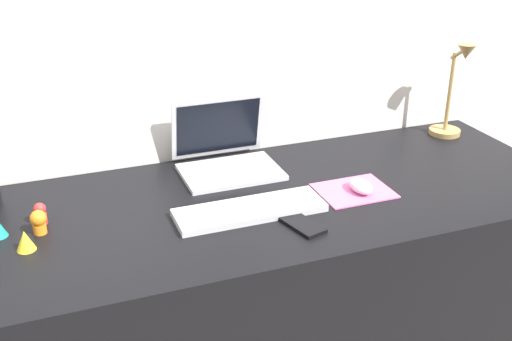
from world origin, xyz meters
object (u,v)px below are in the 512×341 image
Objects in this scene: laptop at (225,151)px; desk_lamp at (454,93)px; cell_phone at (302,225)px; toy_figurine_yellow at (25,240)px; toy_figurine_red at (40,213)px; toy_figurine_orange at (39,221)px; mouse at (361,186)px; keyboard at (250,210)px.

desk_lamp reaches higher than laptop.
cell_phone is 0.69m from toy_figurine_yellow.
toy_figurine_yellow is at bearing -109.15° from toy_figurine_red.
toy_figurine_orange reaches higher than toy_figurine_red.
toy_figurine_yellow is at bearing -169.14° from desk_lamp.
laptop reaches higher than cell_phone.
mouse is 0.75× the size of cell_phone.
toy_figurine_red is 1.15× the size of toy_figurine_yellow.
toy_figurine_orange is (-0.54, 0.09, 0.02)m from keyboard.
desk_lamp is at bearing 18.82° from keyboard.
cell_phone is 1.99× the size of toy_figurine_orange.
toy_figurine_red is at bearing -173.76° from desk_lamp.
keyboard is at bearing -161.18° from desk_lamp.
toy_figurine_red is (-0.53, 0.14, 0.02)m from keyboard.
laptop is 2.34× the size of cell_phone.
mouse reaches higher than keyboard.
keyboard is 3.20× the size of cell_phone.
laptop is at bearing 178.39° from desk_lamp.
toy_figurine_orange is at bearing 170.52° from keyboard.
toy_figurine_yellow is at bearing -153.86° from laptop.
laptop is 5.76× the size of toy_figurine_yellow.
laptop is 0.44m from mouse.
cell_phone is 2.46× the size of toy_figurine_yellow.
toy_figurine_yellow is (-0.04, -0.12, -0.00)m from toy_figurine_red.
laptop reaches higher than toy_figurine_yellow.
desk_lamp reaches higher than cell_phone.
toy_figurine_orange is (-0.01, -0.05, 0.00)m from toy_figurine_red.
keyboard is (-0.03, -0.32, -0.04)m from laptop.
toy_figurine_red reaches higher than toy_figurine_yellow.
mouse is 1.49× the size of toy_figurine_orange.
keyboard is 1.22× the size of desk_lamp.
laptop reaches higher than keyboard.
desk_lamp is 1.42m from toy_figurine_orange.
cell_phone is at bearing -47.91° from keyboard.
desk_lamp is 6.44× the size of toy_figurine_yellow.
mouse is 1.84× the size of toy_figurine_yellow.
laptop is 0.83m from desk_lamp.
toy_figurine_orange is at bearing 174.57° from mouse.
laptop is at bearing 84.14° from cell_phone.
toy_figurine_yellow is (-0.68, 0.13, 0.02)m from cell_phone.
cell_phone is 0.87m from desk_lamp.
mouse is at bearing 1.02° from keyboard.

